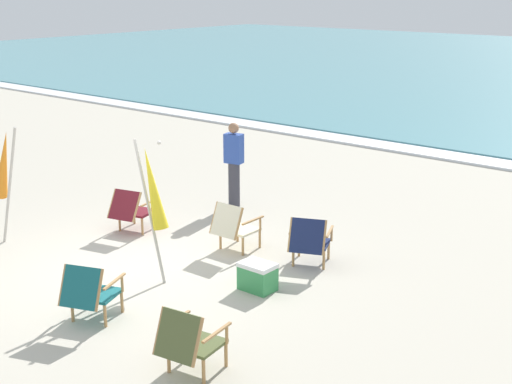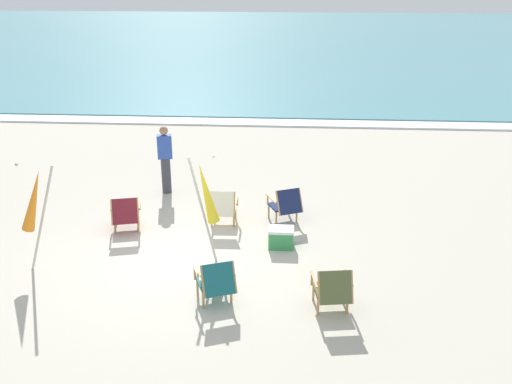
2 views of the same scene
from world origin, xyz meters
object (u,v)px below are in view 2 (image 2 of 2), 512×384
Objects in this scene: person_near_chairs at (165,159)px; cooler_box at (281,238)px; beach_chair_back_right at (126,213)px; beach_chair_front_right at (216,281)px; beach_chair_back_left at (286,204)px; umbrella_furled_orange at (34,202)px; beach_chair_mid_center at (333,289)px; umbrella_furled_yellow at (206,193)px; beach_chair_front_left at (223,207)px.

person_near_chairs reaches higher than cooler_box.
beach_chair_back_right is 1.01× the size of beach_chair_front_right.
beach_chair_back_left is 3.30m from person_near_chairs.
umbrella_furled_orange reaches higher than beach_chair_back_right.
beach_chair_mid_center is 1.65× the size of cooler_box.
umbrella_furled_orange is 0.98× the size of umbrella_furled_yellow.
beach_chair_front_right is 3.52m from umbrella_furled_orange.
beach_chair_mid_center is (0.81, -3.39, 0.00)m from beach_chair_back_left.
beach_chair_back_right is at bearing 147.81° from umbrella_furled_yellow.
beach_chair_front_left is at bearing -170.03° from beach_chair_back_left.
person_near_chairs is at bearing 69.43° from umbrella_furled_orange.
beach_chair_back_left is at bearing 28.26° from umbrella_furled_orange.
umbrella_furled_orange reaches higher than person_near_chairs.
umbrella_furled_orange is at bearing -110.57° from person_near_chairs.
cooler_box is at bearing -36.56° from beach_chair_front_left.
umbrella_furled_orange is 1.25× the size of person_near_chairs.
beach_chair_mid_center is (4.05, -2.72, 0.01)m from beach_chair_back_right.
beach_chair_back_left is 1.18m from cooler_box.
beach_chair_back_left is 0.43× the size of umbrella_furled_yellow.
umbrella_furled_yellow is 4.26× the size of cooler_box.
beach_chair_front_right is at bearing -115.25° from cooler_box.
person_near_chairs is at bearing 151.39° from beach_chair_back_left.
beach_chair_mid_center is 2.41m from cooler_box.
umbrella_furled_yellow is at bearing 103.29° from beach_chair_front_right.
umbrella_furled_orange is at bearing -170.42° from umbrella_furled_yellow.
cooler_box is at bearing -8.66° from beach_chair_back_right.
person_near_chairs is at bearing 126.59° from beach_chair_mid_center.
beach_chair_front_right reaches higher than cooler_box.
beach_chair_front_right is 0.43× the size of umbrella_furled_orange.
beach_chair_mid_center is at bearing -53.41° from person_near_chairs.
beach_chair_front_right is at bearing -15.87° from umbrella_furled_orange.
umbrella_furled_yellow is (-0.09, -1.60, 0.94)m from beach_chair_front_left.
beach_chair_front_left is at bearing 143.44° from cooler_box.
beach_chair_back_left is at bearing 11.62° from beach_chair_back_right.
beach_chair_back_right is 2.19m from umbrella_furled_orange.
beach_chair_front_left is at bearing 34.76° from umbrella_furled_orange.
beach_chair_mid_center is (1.86, -0.13, 0.00)m from beach_chair_front_right.
cooler_box is at bearing 111.25° from beach_chair_mid_center.
beach_chair_back_left is 1.11× the size of beach_chair_mid_center.
beach_chair_back_right is (-3.25, -0.67, -0.01)m from beach_chair_back_left.
person_near_chairs is at bearing 135.93° from cooler_box.
beach_chair_front_left is at bearing 86.89° from umbrella_furled_yellow.
person_near_chairs reaches higher than beach_chair_back_left.
beach_chair_mid_center is 0.40× the size of umbrella_furled_orange.
umbrella_furled_orange is at bearing 164.13° from beach_chair_front_right.
person_near_chairs is 3.96m from cooler_box.
beach_chair_front_right is at bearing -76.71° from umbrella_furled_yellow.
beach_chair_front_left is 0.50× the size of person_near_chairs.
beach_chair_back_right is 2.30m from person_near_chairs.
beach_chair_back_right is 0.43× the size of umbrella_furled_orange.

